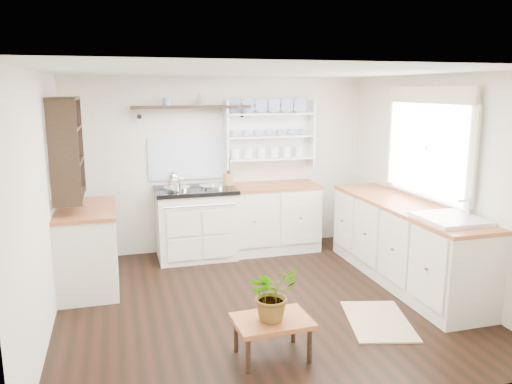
% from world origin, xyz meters
% --- Properties ---
extents(floor, '(4.00, 3.80, 0.01)m').
position_xyz_m(floor, '(0.00, 0.00, 0.00)').
color(floor, black).
rests_on(floor, ground).
extents(wall_back, '(4.00, 0.02, 2.30)m').
position_xyz_m(wall_back, '(0.00, 1.90, 1.15)').
color(wall_back, beige).
rests_on(wall_back, ground).
extents(wall_right, '(0.02, 3.80, 2.30)m').
position_xyz_m(wall_right, '(2.00, 0.00, 1.15)').
color(wall_right, beige).
rests_on(wall_right, ground).
extents(wall_left, '(0.02, 3.80, 2.30)m').
position_xyz_m(wall_left, '(-2.00, 0.00, 1.15)').
color(wall_left, beige).
rests_on(wall_left, ground).
extents(ceiling, '(4.00, 3.80, 0.01)m').
position_xyz_m(ceiling, '(0.00, 0.00, 2.30)').
color(ceiling, white).
rests_on(ceiling, wall_back).
extents(window, '(0.08, 1.55, 1.22)m').
position_xyz_m(window, '(1.95, 0.15, 1.56)').
color(window, white).
rests_on(window, wall_right).
extents(aga_cooker, '(1.02, 0.71, 0.94)m').
position_xyz_m(aga_cooker, '(-0.41, 1.57, 0.46)').
color(aga_cooker, beige).
rests_on(aga_cooker, floor).
extents(back_cabinets, '(1.27, 0.63, 0.90)m').
position_xyz_m(back_cabinets, '(0.60, 1.60, 0.46)').
color(back_cabinets, beige).
rests_on(back_cabinets, floor).
extents(right_cabinets, '(0.62, 2.43, 0.90)m').
position_xyz_m(right_cabinets, '(1.70, 0.10, 0.46)').
color(right_cabinets, beige).
rests_on(right_cabinets, floor).
extents(belfast_sink, '(0.55, 0.60, 0.45)m').
position_xyz_m(belfast_sink, '(1.70, -0.65, 0.80)').
color(belfast_sink, white).
rests_on(belfast_sink, right_cabinets).
extents(left_cabinets, '(0.62, 1.13, 0.90)m').
position_xyz_m(left_cabinets, '(-1.70, 0.90, 0.46)').
color(left_cabinets, beige).
rests_on(left_cabinets, floor).
extents(plate_rack, '(1.20, 0.22, 0.90)m').
position_xyz_m(plate_rack, '(0.65, 1.86, 1.56)').
color(plate_rack, white).
rests_on(plate_rack, wall_back).
extents(high_shelf, '(1.50, 0.29, 0.16)m').
position_xyz_m(high_shelf, '(-0.40, 1.78, 1.91)').
color(high_shelf, black).
rests_on(high_shelf, wall_back).
extents(left_shelving, '(0.28, 0.80, 1.05)m').
position_xyz_m(left_shelving, '(-1.84, 0.90, 1.55)').
color(left_shelving, black).
rests_on(left_shelving, wall_left).
extents(kettle, '(0.18, 0.18, 0.22)m').
position_xyz_m(kettle, '(-0.69, 1.45, 1.04)').
color(kettle, silver).
rests_on(kettle, aga_cooker).
extents(utensil_crock, '(0.13, 0.13, 0.15)m').
position_xyz_m(utensil_crock, '(0.04, 1.68, 0.98)').
color(utensil_crock, '#A4713C').
rests_on(utensil_crock, back_cabinets).
extents(center_table, '(0.63, 0.46, 0.33)m').
position_xyz_m(center_table, '(-0.22, -1.06, 0.29)').
color(center_table, brown).
rests_on(center_table, floor).
extents(potted_plant, '(0.48, 0.44, 0.44)m').
position_xyz_m(potted_plant, '(-0.22, -1.06, 0.55)').
color(potted_plant, '#3F7233').
rests_on(potted_plant, center_table).
extents(floor_rug, '(0.74, 0.96, 0.02)m').
position_xyz_m(floor_rug, '(0.93, -0.74, 0.01)').
color(floor_rug, '#918054').
rests_on(floor_rug, floor).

